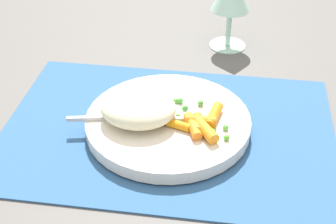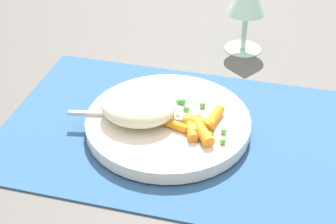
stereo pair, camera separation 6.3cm
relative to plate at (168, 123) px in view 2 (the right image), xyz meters
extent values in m
plane|color=#565451|center=(0.00, 0.00, -0.02)|extent=(2.40, 2.40, 0.00)
cube|color=#2D5684|center=(0.00, 0.00, -0.01)|extent=(0.49, 0.34, 0.01)
cylinder|color=silver|center=(0.00, 0.00, 0.00)|extent=(0.24, 0.24, 0.02)
ellipsoid|color=beige|center=(-0.04, -0.01, 0.03)|extent=(0.11, 0.09, 0.04)
cylinder|color=orange|center=(0.04, -0.02, 0.02)|extent=(0.03, 0.05, 0.01)
cylinder|color=orange|center=(0.05, -0.01, 0.02)|extent=(0.04, 0.02, 0.02)
cylinder|color=orange|center=(0.04, -0.02, 0.02)|extent=(0.02, 0.04, 0.01)
cylinder|color=orange|center=(0.06, -0.03, 0.02)|extent=(0.04, 0.05, 0.02)
cylinder|color=orange|center=(0.07, 0.01, 0.02)|extent=(0.02, 0.05, 0.02)
cylinder|color=orange|center=(0.02, -0.02, 0.02)|extent=(0.04, 0.02, 0.01)
sphere|color=green|center=(0.02, 0.02, 0.01)|extent=(0.01, 0.01, 0.01)
sphere|color=#57B533|center=(0.09, -0.04, 0.01)|extent=(0.01, 0.01, 0.01)
sphere|color=#4D9942|center=(0.04, 0.04, 0.01)|extent=(0.01, 0.01, 0.01)
sphere|color=#5AB445|center=(0.08, -0.02, 0.01)|extent=(0.01, 0.01, 0.01)
sphere|color=#59A82E|center=(0.07, -0.03, 0.01)|extent=(0.01, 0.01, 0.01)
sphere|color=green|center=(0.06, -0.04, 0.01)|extent=(0.01, 0.01, 0.01)
sphere|color=#57B244|center=(0.01, 0.04, 0.01)|extent=(0.01, 0.01, 0.01)
sphere|color=green|center=(0.01, 0.04, 0.01)|extent=(0.01, 0.01, 0.01)
sphere|color=#539833|center=(0.01, 0.00, 0.01)|extent=(0.01, 0.01, 0.01)
cube|color=silver|center=(0.02, 0.00, 0.01)|extent=(0.05, 0.02, 0.01)
cube|color=silver|center=(-0.07, -0.02, 0.01)|extent=(0.14, 0.03, 0.01)
cylinder|color=#B2E0CC|center=(0.07, 0.28, -0.01)|extent=(0.07, 0.07, 0.00)
cylinder|color=#B2E0CC|center=(0.07, 0.28, 0.02)|extent=(0.01, 0.01, 0.07)
camera|label=1|loc=(0.09, -0.58, 0.44)|focal=53.71mm
camera|label=2|loc=(0.15, -0.57, 0.44)|focal=53.71mm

